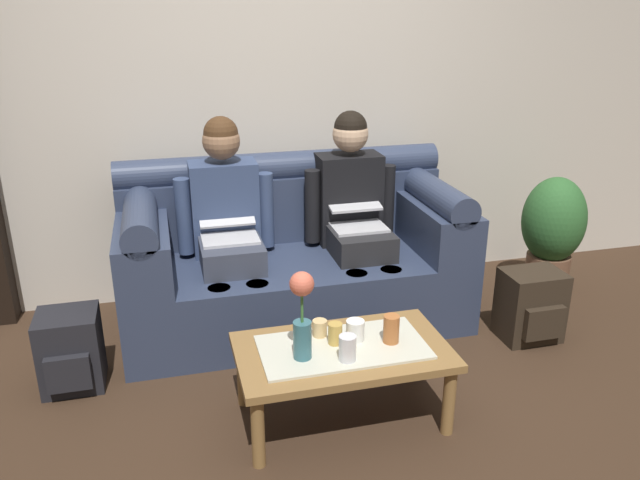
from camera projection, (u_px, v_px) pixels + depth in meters
name	position (u px, v px, depth m)	size (l,w,h in m)	color
ground_plane	(349.00, 433.00, 2.81)	(14.00, 14.00, 0.00)	#382619
back_wall_patterned	(272.00, 64.00, 3.83)	(6.00, 0.12, 2.90)	beige
couch	(293.00, 259.00, 3.73)	(1.96, 0.88, 0.96)	#2D3851
person_left	(227.00, 219.00, 3.54)	(0.56, 0.67, 1.22)	#383D4C
person_right	(354.00, 209.00, 3.72)	(0.56, 0.67, 1.22)	#232326
coffee_table	(343.00, 357.00, 2.80)	(0.95, 0.54, 0.38)	olive
flower_vase	(302.00, 312.00, 2.62)	(0.10, 0.10, 0.40)	#336672
cup_near_left	(391.00, 329.00, 2.79)	(0.07, 0.07, 0.13)	#B26633
cup_near_right	(320.00, 328.00, 2.86)	(0.07, 0.07, 0.08)	#DBB77A
cup_far_center	(355.00, 330.00, 2.82)	(0.08, 0.08, 0.10)	white
cup_far_left	(347.00, 348.00, 2.66)	(0.07, 0.07, 0.11)	silver
cup_far_right	(335.00, 334.00, 2.79)	(0.06, 0.06, 0.10)	gold
backpack_right	(531.00, 306.00, 3.54)	(0.33, 0.29, 0.40)	#2D2319
backpack_left	(71.00, 351.00, 3.09)	(0.29, 0.31, 0.39)	black
potted_plant	(552.00, 230.00, 4.04)	(0.40, 0.40, 0.78)	brown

